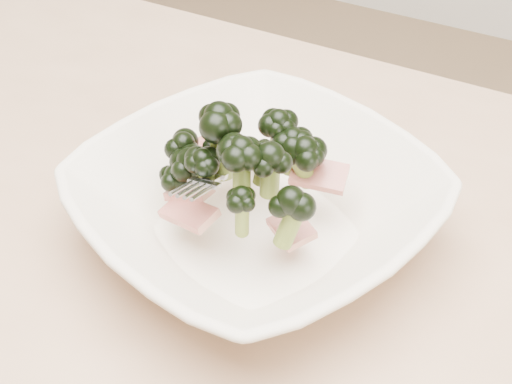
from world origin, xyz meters
TOP-DOWN VIEW (x-y plane):
  - dining_table at (0.00, 0.00)m, footprint 1.20×0.80m
  - broccoli_dish at (-0.01, 0.07)m, footprint 0.36×0.36m

SIDE VIEW (x-z plane):
  - dining_table at x=0.00m, z-range 0.28..1.03m
  - broccoli_dish at x=-0.01m, z-range 0.73..0.85m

